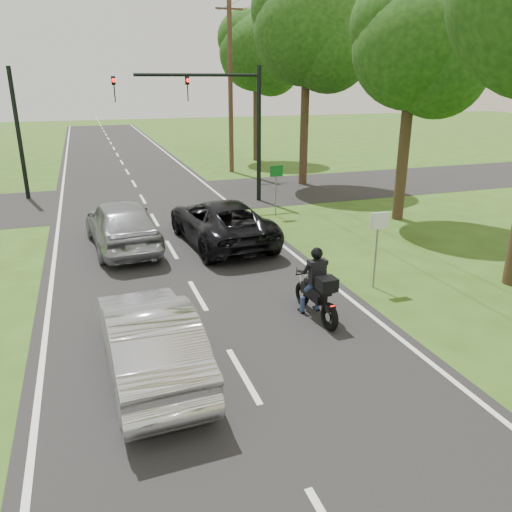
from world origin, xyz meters
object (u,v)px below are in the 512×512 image
at_px(silver_sedan, 150,339).
at_px(sign_white, 378,232).
at_px(motorcycle_rider, 317,291).
at_px(silver_suv, 122,224).
at_px(traffic_signal, 219,111).
at_px(utility_pole_far, 230,86).
at_px(sign_green, 276,178).
at_px(dark_suv, 221,221).

bearing_deg(silver_sedan, sign_white, -162.15).
xyz_separation_m(motorcycle_rider, silver_suv, (-3.91, 6.91, 0.16)).
relative_size(silver_sedan, traffic_signal, 0.71).
bearing_deg(utility_pole_far, sign_green, -96.73).
distance_m(motorcycle_rider, silver_sedan, 4.22).
bearing_deg(traffic_signal, utility_pole_far, 70.32).
distance_m(motorcycle_rider, traffic_signal, 12.69).
xyz_separation_m(silver_suv, traffic_signal, (4.84, 5.27, 3.28)).
bearing_deg(silver_suv, sign_green, -165.63).
distance_m(silver_suv, sign_green, 6.83).
relative_size(silver_sedan, sign_green, 2.12).
distance_m(silver_sedan, traffic_signal, 14.65).
relative_size(dark_suv, traffic_signal, 0.86).
distance_m(dark_suv, traffic_signal, 6.86).
relative_size(silver_sedan, sign_white, 2.12).
distance_m(traffic_signal, sign_white, 11.39).
relative_size(dark_suv, utility_pole_far, 0.55).
bearing_deg(sign_white, traffic_signal, 97.05).
bearing_deg(utility_pole_far, dark_suv, -107.78).
xyz_separation_m(dark_suv, silver_sedan, (-3.43, -7.58, -0.02)).
bearing_deg(traffic_signal, silver_suv, -132.55).
xyz_separation_m(sign_white, sign_green, (0.20, 8.00, 0.00)).
relative_size(motorcycle_rider, dark_suv, 0.38).
height_order(motorcycle_rider, silver_suv, motorcycle_rider).
distance_m(sign_white, sign_green, 8.00).
relative_size(motorcycle_rider, silver_sedan, 0.46).
bearing_deg(dark_suv, sign_white, 114.54).
height_order(motorcycle_rider, sign_white, sign_white).
relative_size(silver_suv, sign_white, 2.35).
relative_size(utility_pole_far, sign_white, 4.71).
relative_size(dark_suv, sign_white, 2.58).
distance_m(silver_suv, sign_white, 8.49).
bearing_deg(utility_pole_far, silver_sedan, -110.18).
xyz_separation_m(traffic_signal, sign_green, (1.56, -3.02, -2.54)).
bearing_deg(traffic_signal, motorcycle_rider, -94.36).
height_order(dark_suv, silver_sedan, dark_suv).
height_order(silver_sedan, sign_white, sign_white).
relative_size(traffic_signal, sign_green, 3.00).
height_order(dark_suv, utility_pole_far, utility_pole_far).
bearing_deg(silver_sedan, motorcycle_rider, -166.30).
height_order(motorcycle_rider, silver_sedan, motorcycle_rider).
bearing_deg(silver_suv, utility_pole_far, -125.15).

